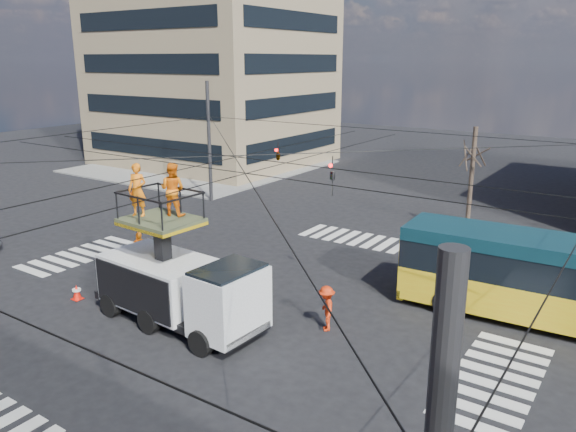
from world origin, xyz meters
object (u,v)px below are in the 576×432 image
(worker_ground, at_px, (139,251))
(flagger, at_px, (326,308))
(utility_truck, at_px, (179,273))
(traffic_cone, at_px, (77,292))

(worker_ground, distance_m, flagger, 10.19)
(utility_truck, height_order, traffic_cone, utility_truck)
(utility_truck, xyz_separation_m, traffic_cone, (-5.06, -0.78, -1.66))
(utility_truck, xyz_separation_m, flagger, (4.61, 2.55, -1.14))
(worker_ground, bearing_deg, utility_truck, -102.46)
(flagger, bearing_deg, worker_ground, -130.21)
(flagger, bearing_deg, utility_truck, -98.70)
(traffic_cone, relative_size, worker_ground, 0.35)
(worker_ground, bearing_deg, traffic_cone, -156.41)
(traffic_cone, bearing_deg, utility_truck, 8.73)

